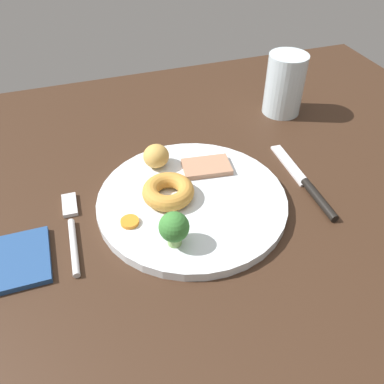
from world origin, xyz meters
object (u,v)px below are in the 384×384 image
(meat_slice_main, at_px, (207,167))
(yorkshire_pudding, at_px, (168,191))
(fork, at_px, (72,228))
(folded_napkin, at_px, (4,264))
(broccoli_floret, at_px, (174,228))
(knife, at_px, (307,186))
(water_glass, at_px, (285,84))
(carrot_coin_front, at_px, (130,222))
(roast_potato_left, at_px, (156,156))
(dinner_plate, at_px, (192,201))

(meat_slice_main, xyz_separation_m, yorkshire_pudding, (-0.07, -0.04, 0.01))
(fork, relative_size, folded_napkin, 1.39)
(yorkshire_pudding, distance_m, broccoli_floret, 0.09)
(knife, bearing_deg, meat_slice_main, 62.58)
(knife, height_order, folded_napkin, knife)
(broccoli_floret, distance_m, water_glass, 0.40)
(water_glass, relative_size, folded_napkin, 1.02)
(carrot_coin_front, height_order, water_glass, water_glass)
(roast_potato_left, bearing_deg, folded_napkin, -152.50)
(meat_slice_main, distance_m, knife, 0.15)
(broccoli_floret, bearing_deg, knife, 13.33)
(broccoli_floret, bearing_deg, carrot_coin_front, 131.36)
(yorkshire_pudding, height_order, water_glass, water_glass)
(broccoli_floret, relative_size, fork, 0.32)
(roast_potato_left, xyz_separation_m, water_glass, (0.27, 0.11, 0.02))
(roast_potato_left, bearing_deg, knife, -28.12)
(dinner_plate, relative_size, folded_napkin, 2.44)
(meat_slice_main, relative_size, yorkshire_pudding, 0.98)
(roast_potato_left, xyz_separation_m, broccoli_floret, (-0.02, -0.16, 0.01))
(dinner_plate, xyz_separation_m, folded_napkin, (-0.25, -0.03, -0.00))
(meat_slice_main, relative_size, knife, 0.39)
(meat_slice_main, distance_m, broccoli_floret, 0.16)
(meat_slice_main, xyz_separation_m, broccoli_floret, (-0.09, -0.13, 0.02))
(fork, bearing_deg, roast_potato_left, -56.99)
(meat_slice_main, xyz_separation_m, folded_napkin, (-0.30, -0.08, -0.01))
(yorkshire_pudding, height_order, fork, yorkshire_pudding)
(folded_napkin, bearing_deg, dinner_plate, 6.71)
(broccoli_floret, bearing_deg, roast_potato_left, 82.90)
(meat_slice_main, relative_size, folded_napkin, 0.65)
(knife, xyz_separation_m, water_glass, (0.07, 0.21, 0.05))
(folded_napkin, bearing_deg, meat_slice_main, 15.90)
(water_glass, distance_m, folded_napkin, 0.55)
(carrot_coin_front, relative_size, fork, 0.16)
(meat_slice_main, distance_m, yorkshire_pudding, 0.09)
(yorkshire_pudding, distance_m, knife, 0.21)
(yorkshire_pudding, height_order, knife, yorkshire_pudding)
(carrot_coin_front, distance_m, water_glass, 0.40)
(roast_potato_left, height_order, broccoli_floret, broccoli_floret)
(dinner_plate, bearing_deg, roast_potato_left, 107.60)
(meat_slice_main, xyz_separation_m, carrot_coin_front, (-0.14, -0.08, -0.00))
(carrot_coin_front, bearing_deg, yorkshire_pudding, 27.30)
(roast_potato_left, relative_size, broccoli_floret, 0.83)
(yorkshire_pudding, bearing_deg, knife, -8.58)
(knife, xyz_separation_m, folded_napkin, (-0.43, -0.01, -0.00))
(folded_napkin, bearing_deg, knife, 1.20)
(yorkshire_pudding, xyz_separation_m, broccoli_floret, (-0.02, -0.08, 0.02))
(water_glass, xyz_separation_m, folded_napkin, (-0.50, -0.22, -0.05))
(broccoli_floret, bearing_deg, dinner_plate, 56.98)
(carrot_coin_front, bearing_deg, water_glass, 32.44)
(carrot_coin_front, xyz_separation_m, water_glass, (0.34, 0.22, 0.04))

